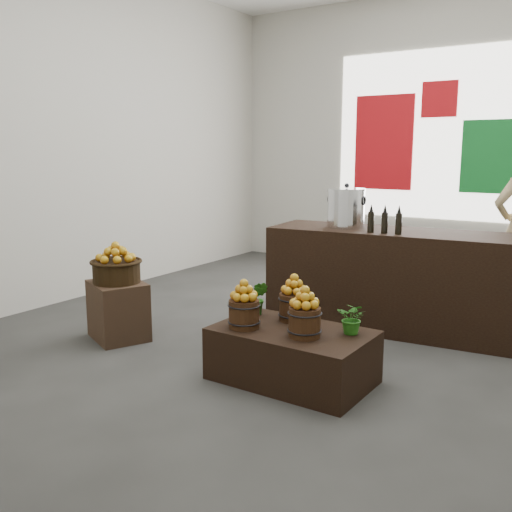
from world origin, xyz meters
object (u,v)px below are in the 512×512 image
Objects in this scene: crate at (118,310)px; counter at (392,280)px; display_table at (292,355)px; wicker_basket at (117,272)px; stock_pot_left at (346,209)px.

crate is 2.72m from counter.
display_table is 1.77m from counter.
wicker_basket is 1.17× the size of stock_pot_left.
crate is at bearing 0.00° from wicker_basket.
stock_pot_left is at bearing 47.13° from wicker_basket.
wicker_basket is at bearing 0.00° from crate.
wicker_basket is at bearing -145.38° from counter.
wicker_basket is at bearing -132.87° from stock_pot_left.
crate is at bearing -132.87° from stock_pot_left.
stock_pot_left is (-0.33, 1.69, 0.98)m from display_table.
wicker_basket is 2.72m from counter.
crate is 0.23× the size of counter.
crate is at bearing -178.36° from display_table.
display_table is (1.91, 0.01, -0.45)m from wicker_basket.
counter reaches higher than crate.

